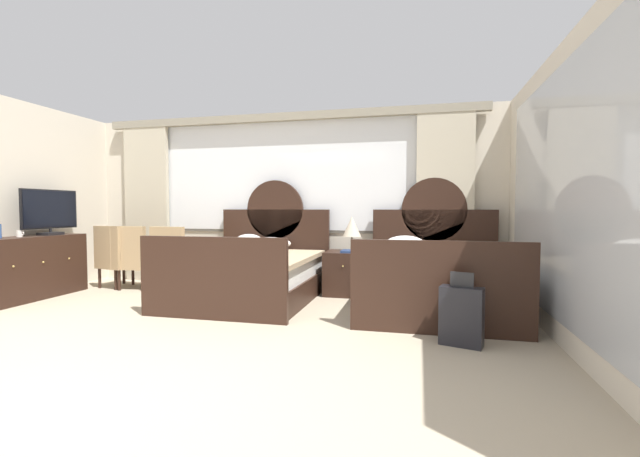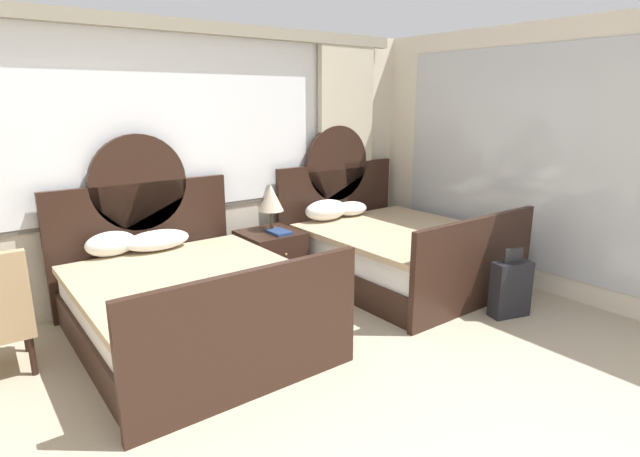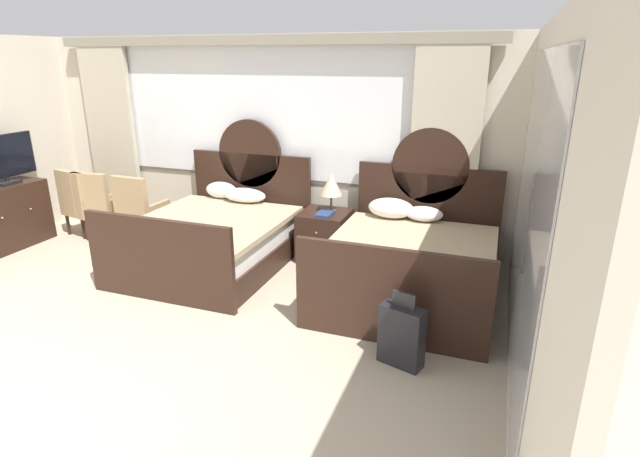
{
  "view_description": "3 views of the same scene",
  "coord_description": "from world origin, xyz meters",
  "px_view_note": "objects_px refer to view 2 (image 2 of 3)",
  "views": [
    {
      "loc": [
        2.06,
        -2.02,
        1.21
      ],
      "look_at": [
        0.88,
        2.95,
        0.97
      ],
      "focal_mm": 23.59,
      "sensor_mm": 36.0,
      "label": 1
    },
    {
      "loc": [
        -1.59,
        -0.55,
        1.96
      ],
      "look_at": [
        0.79,
        2.58,
        0.94
      ],
      "focal_mm": 28.23,
      "sensor_mm": 36.0,
      "label": 2
    },
    {
      "loc": [
        3.03,
        -1.76,
        2.43
      ],
      "look_at": [
        1.35,
        2.87,
        0.73
      ],
      "focal_mm": 28.15,
      "sensor_mm": 36.0,
      "label": 3
    }
  ],
  "objects_px": {
    "suitcase_on_floor": "(511,289)",
    "bed_near_window": "(186,300)",
    "table_lamp_on_nightstand": "(271,198)",
    "book_on_nightstand": "(279,232)",
    "nightstand_between_beds": "(270,259)",
    "bed_near_mirror": "(392,249)"
  },
  "relations": [
    {
      "from": "suitcase_on_floor",
      "to": "bed_near_window",
      "type": "bearing_deg",
      "value": 152.06
    },
    {
      "from": "table_lamp_on_nightstand",
      "to": "book_on_nightstand",
      "type": "relative_size",
      "value": 1.89
    },
    {
      "from": "nightstand_between_beds",
      "to": "book_on_nightstand",
      "type": "relative_size",
      "value": 2.35
    },
    {
      "from": "bed_near_window",
      "to": "book_on_nightstand",
      "type": "height_order",
      "value": "bed_near_window"
    },
    {
      "from": "book_on_nightstand",
      "to": "suitcase_on_floor",
      "type": "xyz_separation_m",
      "value": [
        1.32,
        -1.86,
        -0.36
      ]
    },
    {
      "from": "bed_near_window",
      "to": "suitcase_on_floor",
      "type": "relative_size",
      "value": 3.24
    },
    {
      "from": "bed_near_mirror",
      "to": "table_lamp_on_nightstand",
      "type": "distance_m",
      "value": 1.45
    },
    {
      "from": "bed_near_mirror",
      "to": "bed_near_window",
      "type": "bearing_deg",
      "value": -179.97
    },
    {
      "from": "suitcase_on_floor",
      "to": "table_lamp_on_nightstand",
      "type": "bearing_deg",
      "value": 122.59
    },
    {
      "from": "nightstand_between_beds",
      "to": "bed_near_mirror",
      "type": "bearing_deg",
      "value": -27.48
    },
    {
      "from": "bed_near_window",
      "to": "nightstand_between_beds",
      "type": "distance_m",
      "value": 1.35
    },
    {
      "from": "table_lamp_on_nightstand",
      "to": "book_on_nightstand",
      "type": "xyz_separation_m",
      "value": [
        -0.02,
        -0.18,
        -0.33
      ]
    },
    {
      "from": "bed_near_window",
      "to": "nightstand_between_beds",
      "type": "xyz_separation_m",
      "value": [
        1.2,
        0.62,
        -0.05
      ]
    },
    {
      "from": "book_on_nightstand",
      "to": "nightstand_between_beds",
      "type": "bearing_deg",
      "value": 108.84
    },
    {
      "from": "table_lamp_on_nightstand",
      "to": "suitcase_on_floor",
      "type": "distance_m",
      "value": 2.52
    },
    {
      "from": "table_lamp_on_nightstand",
      "to": "bed_near_mirror",
      "type": "bearing_deg",
      "value": -31.13
    },
    {
      "from": "bed_near_mirror",
      "to": "table_lamp_on_nightstand",
      "type": "height_order",
      "value": "bed_near_mirror"
    },
    {
      "from": "table_lamp_on_nightstand",
      "to": "book_on_nightstand",
      "type": "height_order",
      "value": "table_lamp_on_nightstand"
    },
    {
      "from": "bed_near_mirror",
      "to": "book_on_nightstand",
      "type": "distance_m",
      "value": 1.28
    },
    {
      "from": "bed_near_window",
      "to": "table_lamp_on_nightstand",
      "type": "bearing_deg",
      "value": 28.43
    },
    {
      "from": "bed_near_mirror",
      "to": "nightstand_between_beds",
      "type": "xyz_separation_m",
      "value": [
        -1.19,
        0.62,
        -0.05
      ]
    },
    {
      "from": "bed_near_window",
      "to": "suitcase_on_floor",
      "type": "height_order",
      "value": "bed_near_window"
    }
  ]
}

